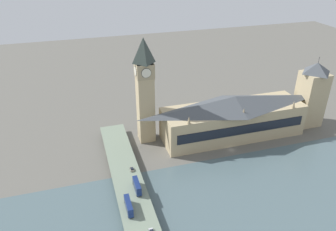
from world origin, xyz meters
name	(u,v)px	position (x,y,z in m)	size (l,w,h in m)	color
ground_plane	(231,150)	(0.00, 0.00, 0.00)	(600.00, 600.00, 0.00)	#605E56
river_water	(265,191)	(-39.99, 0.00, 0.15)	(67.97, 360.00, 0.30)	#4C6066
parliament_hall	(233,117)	(16.33, -8.00, 14.45)	(27.12, 94.46, 29.12)	tan
clock_tower	(145,89)	(28.76, 48.26, 36.57)	(11.24, 11.24, 68.56)	tan
victoria_tower	(311,94)	(16.39, -67.17, 22.92)	(15.88, 15.88, 49.83)	tan
road_bridge	(137,213)	(-39.99, 69.19, 4.16)	(167.95, 15.79, 5.09)	#5D6A59
double_decker_bus_lead	(129,205)	(-37.94, 72.82, 7.86)	(11.74, 2.58, 5.01)	navy
double_decker_bus_mid	(137,186)	(-25.31, 66.12, 7.83)	(11.15, 2.61, 5.00)	navy
car_northbound_lead	(132,169)	(-8.59, 65.48, 5.77)	(3.84, 1.75, 1.38)	slate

